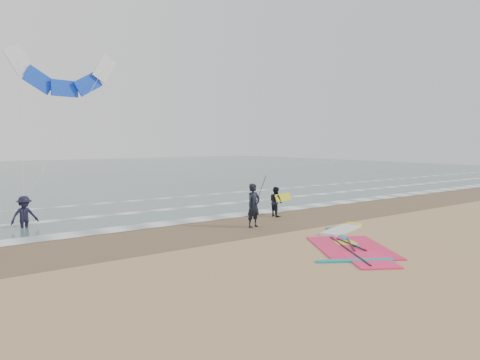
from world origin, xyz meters
TOP-DOWN VIEW (x-y plane):
  - ground at (0.00, 0.00)m, footprint 120.00×120.00m
  - sea_water at (0.00, 48.00)m, footprint 120.00×80.00m
  - wet_sand_band at (0.00, 6.00)m, footprint 120.00×5.00m
  - foam_waterline at (0.00, 10.44)m, footprint 120.00×9.15m
  - windsurf_rig at (0.20, 0.67)m, footprint 5.97×5.66m
  - person_standing at (-0.95, 5.21)m, footprint 0.79×0.58m
  - person_walking at (1.70, 6.79)m, footprint 0.64×0.79m
  - person_wading at (-9.39, 10.94)m, footprint 1.26×0.86m
  - held_pole at (-0.65, 5.21)m, footprint 0.17×0.86m
  - carried_kiteboard at (2.10, 6.69)m, footprint 1.30×0.51m
  - surf_kite at (-6.34, 15.80)m, footprint 6.13×5.10m

SIDE VIEW (x-z plane):
  - ground at x=0.00m, z-range 0.00..0.00m
  - wet_sand_band at x=0.00m, z-range 0.00..0.01m
  - sea_water at x=0.00m, z-range 0.00..0.02m
  - foam_waterline at x=0.00m, z-range 0.02..0.04m
  - windsurf_rig at x=0.20m, z-range -0.03..0.11m
  - person_walking at x=1.70m, z-range 0.00..1.54m
  - person_wading at x=-9.39m, z-range 0.00..1.80m
  - carried_kiteboard at x=2.10m, z-range 0.78..1.17m
  - person_standing at x=-0.95m, z-range 0.00..1.98m
  - held_pole at x=-0.65m, z-range 0.54..2.36m
  - surf_kite at x=-6.34m, z-range 3.57..11.43m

